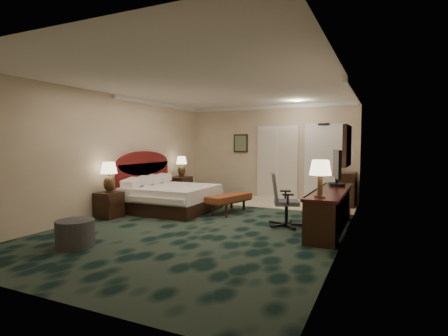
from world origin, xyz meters
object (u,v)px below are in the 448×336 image
at_px(nightstand_near, 109,205).
at_px(nightstand_far, 180,188).
at_px(ottoman, 75,233).
at_px(minibar, 346,189).
at_px(bed_bench, 229,204).
at_px(lamp_near, 109,177).
at_px(tv, 337,168).
at_px(lamp_far, 182,167).
at_px(bed, 172,198).
at_px(desk, 330,210).
at_px(desk_chair, 287,200).

bearing_deg(nightstand_near, nightstand_far, 89.22).
bearing_deg(ottoman, minibar, 58.01).
distance_m(nightstand_near, bed_bench, 2.65).
distance_m(lamp_near, minibar, 5.78).
distance_m(lamp_near, tv, 4.76).
distance_m(lamp_near, lamp_far, 2.86).
relative_size(bed_bench, minibar, 1.43).
distance_m(ottoman, minibar, 6.49).
relative_size(bed, desk, 0.73).
height_order(bed, ottoman, bed).
bearing_deg(nightstand_near, tv, 20.35).
bearing_deg(bed, nightstand_far, 115.46).
xyz_separation_m(nightstand_far, lamp_far, (0.02, 0.06, 0.61)).
distance_m(lamp_far, desk_chair, 4.18).
xyz_separation_m(ottoman, desk_chair, (2.62, 2.65, 0.31)).
bearing_deg(desk_chair, nightstand_far, 131.22).
bearing_deg(ottoman, nightstand_near, 119.56).
xyz_separation_m(nightstand_near, lamp_near, (0.03, -0.00, 0.60)).
bearing_deg(minibar, nightstand_far, -169.19).
height_order(lamp_near, bed_bench, lamp_near).
relative_size(bed, minibar, 2.18).
distance_m(bed_bench, ottoman, 3.60).
xyz_separation_m(bed_bench, minibar, (2.36, 2.07, 0.22)).
height_order(nightstand_near, bed_bench, nightstand_near).
xyz_separation_m(bed, desk_chair, (2.88, -0.41, 0.22)).
height_order(lamp_near, lamp_far, lamp_far).
bearing_deg(tv, desk, -104.71).
xyz_separation_m(bed_bench, ottoman, (-1.07, -3.43, 0.00)).
xyz_separation_m(bed, ottoman, (0.26, -3.06, -0.09)).
bearing_deg(nightstand_near, bed_bench, 36.71).
xyz_separation_m(nightstand_near, lamp_far, (0.06, 2.86, 0.66)).
distance_m(bed_bench, desk_chair, 1.76).
distance_m(nightstand_near, minibar, 5.78).
xyz_separation_m(ottoman, desk, (3.41, 2.76, 0.16)).
relative_size(lamp_far, tv, 0.62).
height_order(bed, lamp_near, lamp_near).
relative_size(lamp_far, minibar, 0.67).
bearing_deg(desk, nightstand_near, -168.43).
bearing_deg(ottoman, lamp_near, 119.00).
xyz_separation_m(nightstand_near, nightstand_far, (0.04, 2.80, 0.05)).
relative_size(lamp_near, bed_bench, 0.53).
bearing_deg(nightstand_near, ottoman, -60.44).
bearing_deg(nightstand_near, lamp_far, 88.82).
bearing_deg(nightstand_far, desk_chair, -28.86).
distance_m(lamp_far, minibar, 4.52).
relative_size(nightstand_near, desk, 0.22).
height_order(nightstand_near, lamp_far, lamp_far).
bearing_deg(lamp_far, desk_chair, -29.68).
bearing_deg(desk_chair, bed, 151.88).
distance_m(desk, tv, 1.05).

